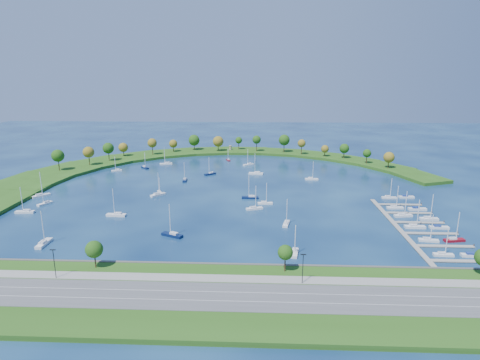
{
  "coord_description": "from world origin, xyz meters",
  "views": [
    {
      "loc": [
        15.2,
        -231.42,
        65.94
      ],
      "look_at": [
        5.0,
        5.0,
        4.0
      ],
      "focal_mm": 30.15,
      "sensor_mm": 36.0,
      "label": 1
    }
  ],
  "objects_px": {
    "moored_boat_18": "(185,180)",
    "moored_boat_19": "(256,173)",
    "moored_boat_2": "(41,195)",
    "dock_system": "(414,228)",
    "moored_boat_12": "(45,203)",
    "docked_boat_6": "(403,215)",
    "docked_boat_9": "(417,209)",
    "moored_boat_10": "(295,252)",
    "harbor_tower": "(230,148)",
    "moored_boat_9": "(311,179)",
    "moored_boat_5": "(25,211)",
    "moored_boat_16": "(286,223)",
    "docked_boat_8": "(395,207)",
    "docked_boat_1": "(472,255)",
    "moored_boat_17": "(254,208)",
    "moored_boat_4": "(117,170)",
    "moored_boat_6": "(44,243)",
    "docked_boat_7": "(429,218)",
    "moored_boat_11": "(250,197)",
    "docked_boat_10": "(389,197)",
    "moored_boat_7": "(265,203)",
    "docked_boat_2": "(428,239)",
    "docked_boat_11": "(406,197)",
    "docked_boat_3": "(454,239)",
    "moored_boat_15": "(210,173)",
    "docked_boat_0": "(443,254)",
    "moored_boat_13": "(228,160)",
    "moored_boat_14": "(145,167)",
    "moored_boat_8": "(249,164)",
    "docked_boat_4": "(415,226)",
    "moored_boat_3": "(158,194)",
    "moored_boat_20": "(116,214)",
    "moored_boat_0": "(166,163)",
    "moored_boat_21": "(160,191)"
  },
  "relations": [
    {
      "from": "moored_boat_18",
      "to": "moored_boat_19",
      "type": "xyz_separation_m",
      "value": [
        45.62,
        19.77,
        0.07
      ]
    },
    {
      "from": "moored_boat_2",
      "to": "dock_system",
      "type": "bearing_deg",
      "value": -60.5
    },
    {
      "from": "moored_boat_12",
      "to": "docked_boat_6",
      "type": "xyz_separation_m",
      "value": [
        181.25,
        -10.93,
        0.02
      ]
    },
    {
      "from": "docked_boat_9",
      "to": "moored_boat_10",
      "type": "bearing_deg",
      "value": -141.0
    },
    {
      "from": "harbor_tower",
      "to": "moored_boat_19",
      "type": "relative_size",
      "value": 0.27
    },
    {
      "from": "moored_boat_9",
      "to": "moored_boat_18",
      "type": "xyz_separation_m",
      "value": [
        -81.5,
        -6.03,
        -0.0
      ]
    },
    {
      "from": "moored_boat_5",
      "to": "moored_boat_16",
      "type": "relative_size",
      "value": 1.11
    },
    {
      "from": "docked_boat_8",
      "to": "moored_boat_9",
      "type": "bearing_deg",
      "value": 119.92
    },
    {
      "from": "moored_boat_2",
      "to": "docked_boat_1",
      "type": "height_order",
      "value": "moored_boat_2"
    },
    {
      "from": "moored_boat_5",
      "to": "docked_boat_9",
      "type": "relative_size",
      "value": 1.49
    },
    {
      "from": "moored_boat_17",
      "to": "dock_system",
      "type": "bearing_deg",
      "value": -38.16
    },
    {
      "from": "moored_boat_4",
      "to": "docked_boat_9",
      "type": "distance_m",
      "value": 195.51
    },
    {
      "from": "moored_boat_6",
      "to": "docked_boat_7",
      "type": "xyz_separation_m",
      "value": [
        165.69,
        35.87,
        -0.05
      ]
    },
    {
      "from": "moored_boat_2",
      "to": "moored_boat_11",
      "type": "height_order",
      "value": "moored_boat_2"
    },
    {
      "from": "moored_boat_17",
      "to": "moored_boat_18",
      "type": "relative_size",
      "value": 1.02
    },
    {
      "from": "docked_boat_10",
      "to": "moored_boat_19",
      "type": "bearing_deg",
      "value": 143.05
    },
    {
      "from": "moored_boat_7",
      "to": "docked_boat_2",
      "type": "distance_m",
      "value": 80.38
    },
    {
      "from": "docked_boat_11",
      "to": "moored_boat_17",
      "type": "bearing_deg",
      "value": -165.93
    },
    {
      "from": "docked_boat_3",
      "to": "moored_boat_18",
      "type": "bearing_deg",
      "value": 134.41
    },
    {
      "from": "moored_boat_4",
      "to": "moored_boat_18",
      "type": "bearing_deg",
      "value": 132.36
    },
    {
      "from": "moored_boat_15",
      "to": "moored_boat_7",
      "type": "bearing_deg",
      "value": 78.44
    },
    {
      "from": "moored_boat_17",
      "to": "docked_boat_0",
      "type": "distance_m",
      "value": 87.64
    },
    {
      "from": "dock_system",
      "to": "docked_boat_10",
      "type": "relative_size",
      "value": 7.14
    },
    {
      "from": "moored_boat_5",
      "to": "docked_boat_7",
      "type": "xyz_separation_m",
      "value": [
        194.67,
        -1.37,
        -0.02
      ]
    },
    {
      "from": "moored_boat_11",
      "to": "docked_boat_2",
      "type": "relative_size",
      "value": 1.17
    },
    {
      "from": "moored_boat_13",
      "to": "moored_boat_14",
      "type": "height_order",
      "value": "moored_boat_14"
    },
    {
      "from": "moored_boat_12",
      "to": "moored_boat_10",
      "type": "bearing_deg",
      "value": 94.58
    },
    {
      "from": "moored_boat_11",
      "to": "moored_boat_13",
      "type": "relative_size",
      "value": 1.42
    },
    {
      "from": "moored_boat_2",
      "to": "moored_boat_13",
      "type": "bearing_deg",
      "value": -2.45
    },
    {
      "from": "moored_boat_8",
      "to": "moored_boat_16",
      "type": "height_order",
      "value": "moored_boat_8"
    },
    {
      "from": "docked_boat_4",
      "to": "docked_boat_6",
      "type": "height_order",
      "value": "docked_boat_4"
    },
    {
      "from": "docked_boat_9",
      "to": "moored_boat_8",
      "type": "bearing_deg",
      "value": 130.64
    },
    {
      "from": "moored_boat_15",
      "to": "docked_boat_8",
      "type": "relative_size",
      "value": 1.01
    },
    {
      "from": "moored_boat_6",
      "to": "moored_boat_3",
      "type": "bearing_deg",
      "value": -23.62
    },
    {
      "from": "moored_boat_12",
      "to": "docked_boat_8",
      "type": "xyz_separation_m",
      "value": [
        181.26,
        0.95,
        0.01
      ]
    },
    {
      "from": "moored_boat_12",
      "to": "docked_boat_11",
      "type": "relative_size",
      "value": 1.42
    },
    {
      "from": "dock_system",
      "to": "moored_boat_2",
      "type": "height_order",
      "value": "moored_boat_2"
    },
    {
      "from": "docked_boat_0",
      "to": "docked_boat_10",
      "type": "relative_size",
      "value": 0.94
    },
    {
      "from": "moored_boat_17",
      "to": "harbor_tower",
      "type": "bearing_deg",
      "value": 77.65
    },
    {
      "from": "moored_boat_20",
      "to": "docked_boat_1",
      "type": "bearing_deg",
      "value": 168.48
    },
    {
      "from": "harbor_tower",
      "to": "docked_boat_11",
      "type": "distance_m",
      "value": 169.43
    },
    {
      "from": "moored_boat_2",
      "to": "moored_boat_14",
      "type": "height_order",
      "value": "moored_boat_2"
    },
    {
      "from": "moored_boat_9",
      "to": "docked_boat_2",
      "type": "relative_size",
      "value": 1.08
    },
    {
      "from": "docked_boat_6",
      "to": "moored_boat_20",
      "type": "bearing_deg",
      "value": 173.18
    },
    {
      "from": "moored_boat_0",
      "to": "docked_boat_0",
      "type": "relative_size",
      "value": 1.26
    },
    {
      "from": "moored_boat_17",
      "to": "moored_boat_21",
      "type": "height_order",
      "value": "moored_boat_17"
    },
    {
      "from": "docked_boat_1",
      "to": "docked_boat_3",
      "type": "relative_size",
      "value": 0.65
    },
    {
      "from": "docked_boat_6",
      "to": "moored_boat_13",
      "type": "bearing_deg",
      "value": 117.35
    },
    {
      "from": "moored_boat_0",
      "to": "moored_boat_4",
      "type": "distance_m",
      "value": 37.9
    },
    {
      "from": "moored_boat_19",
      "to": "docked_boat_6",
      "type": "bearing_deg",
      "value": 138.66
    }
  ]
}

